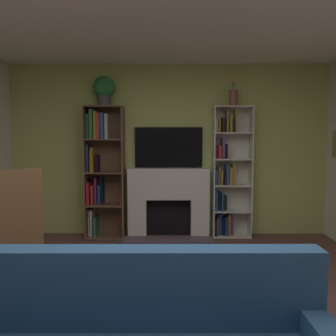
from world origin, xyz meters
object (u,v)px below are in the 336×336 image
tv (169,147)px  armchair (5,233)px  bookshelf_right (228,174)px  potted_plant (104,89)px  fireplace (169,200)px  coffee_table (143,303)px  bookshelf_left (101,167)px  vase_with_flowers (233,95)px

tv → armchair: bearing=-126.3°
bookshelf_right → potted_plant: (-1.83, -0.05, 1.25)m
fireplace → coffee_table: bearing=-93.3°
bookshelf_left → armchair: (-0.52, -1.99, -0.46)m
tv → armchair: 2.69m
fireplace → bookshelf_left: bookshelf_left is taller
vase_with_flowers → armchair: (-2.47, -1.97, -1.51)m
fireplace → bookshelf_right: bearing=1.8°
fireplace → potted_plant: bearing=-178.7°
potted_plant → armchair: potted_plant is taller
fireplace → bookshelf_left: 1.12m
bookshelf_right → coffee_table: (-1.05, -2.93, -0.58)m
bookshelf_left → potted_plant: (0.07, -0.02, 1.14)m
fireplace → vase_with_flowers: size_ratio=3.09×
fireplace → coffee_table: 2.91m
tv → vase_with_flowers: (0.94, -0.12, 0.76)m
bookshelf_left → vase_with_flowers: (1.95, -0.02, 1.05)m
fireplace → tv: bearing=90.0°
armchair → bookshelf_left: bearing=75.3°
tv → armchair: tv is taller
fireplace → bookshelf_left: (-1.01, 0.00, 0.49)m
tv → fireplace: bearing=-90.0°
vase_with_flowers → armchair: bearing=-141.5°
tv → bookshelf_right: bearing=-4.6°
vase_with_flowers → coffee_table: size_ratio=0.51×
tv → coffee_table: (-0.17, -3.00, -0.98)m
bookshelf_right → coffee_table: size_ratio=2.35×
fireplace → armchair: bearing=-127.6°
bookshelf_right → coffee_table: bearing=-109.7°
tv → potted_plant: (-0.94, -0.12, 0.85)m
armchair → tv: bearing=53.7°
tv → coffee_table: bearing=-93.2°
armchair → vase_with_flowers: bearing=38.5°
tv → bookshelf_left: size_ratio=0.52×
coffee_table → fireplace: bearing=86.7°
bookshelf_right → armchair: 3.16m
tv → bookshelf_right: (0.88, -0.07, -0.40)m
armchair → coffee_table: armchair is taller
bookshelf_left → potted_plant: bearing=-18.8°
bookshelf_right → coffee_table: bookshelf_right is taller
bookshelf_right → vase_with_flowers: 1.16m
bookshelf_right → tv: bearing=175.4°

